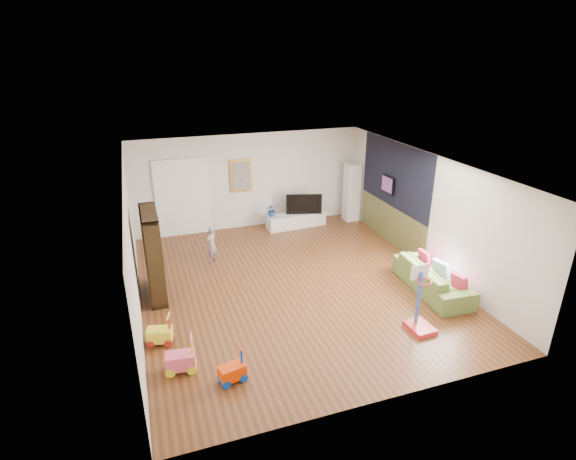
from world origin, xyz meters
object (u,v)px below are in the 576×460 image
object	(u,v)px
media_console	(296,220)
bookshelf	(153,255)
sofa	(433,278)
basketball_hoop	(424,300)

from	to	relation	value
media_console	bookshelf	xyz separation A→B (m)	(-4.10, -2.68, 0.73)
sofa	basketball_hoop	bearing A→B (deg)	141.36
basketball_hoop	sofa	bearing A→B (deg)	44.76
media_console	bookshelf	size ratio (longest dim) A/B	0.93
media_console	sofa	bearing A→B (deg)	-75.23
sofa	basketball_hoop	xyz separation A→B (m)	(-1.09, -1.18, 0.33)
bookshelf	media_console	bearing A→B (deg)	32.85
bookshelf	sofa	size ratio (longest dim) A/B	0.89
bookshelf	sofa	xyz separation A→B (m)	(5.60, -1.76, -0.63)
media_console	sofa	world-z (taller)	sofa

